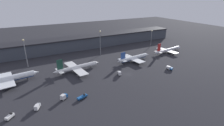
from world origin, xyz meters
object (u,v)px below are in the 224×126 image
(airplane_0, at_px, (8,79))
(service_vehicle_5, at_px, (37,107))
(service_vehicle_3, at_px, (10,116))
(airplane_1, at_px, (77,67))
(service_vehicle_2, at_px, (82,97))
(airplane_3, at_px, (168,50))
(service_vehicle_4, at_px, (64,97))
(service_vehicle_0, at_px, (119,73))
(airplane_2, at_px, (134,58))
(service_vehicle_1, at_px, (169,68))

(airplane_0, distance_m, service_vehicle_5, 45.53)
(service_vehicle_3, bearing_deg, airplane_0, 42.30)
(airplane_1, distance_m, service_vehicle_2, 44.63)
(airplane_3, xyz_separation_m, service_vehicle_4, (-128.30, -38.67, -0.96))
(airplane_0, bearing_deg, service_vehicle_0, -24.70)
(airplane_2, xyz_separation_m, service_vehicle_4, (-77.86, -34.67, -1.32))
(airplane_0, relative_size, service_vehicle_3, 8.74)
(service_vehicle_5, bearing_deg, airplane_3, -46.37)
(service_vehicle_0, bearing_deg, service_vehicle_1, -85.67)
(airplane_0, height_order, service_vehicle_5, airplane_0)
(airplane_1, bearing_deg, service_vehicle_1, -32.84)
(airplane_1, relative_size, airplane_3, 0.95)
(service_vehicle_0, height_order, service_vehicle_2, service_vehicle_0)
(airplane_1, relative_size, service_vehicle_1, 7.16)
(airplane_2, xyz_separation_m, service_vehicle_1, (15.29, -32.42, -1.60))
(service_vehicle_5, bearing_deg, airplane_0, 46.14)
(service_vehicle_3, relative_size, service_vehicle_5, 0.93)
(service_vehicle_1, distance_m, service_vehicle_3, 123.20)
(service_vehicle_0, xyz_separation_m, service_vehicle_4, (-48.82, -13.56, 0.07))
(service_vehicle_1, height_order, service_vehicle_3, service_vehicle_1)
(service_vehicle_4, distance_m, service_vehicle_5, 16.21)
(airplane_1, relative_size, service_vehicle_0, 8.34)
(airplane_2, height_order, service_vehicle_2, airplane_2)
(airplane_3, bearing_deg, service_vehicle_3, -170.79)
(service_vehicle_1, bearing_deg, service_vehicle_0, -115.14)
(service_vehicle_4, height_order, service_vehicle_5, service_vehicle_4)
(airplane_0, relative_size, service_vehicle_4, 8.55)
(airplane_3, relative_size, service_vehicle_5, 8.34)
(airplane_0, height_order, airplane_1, airplane_0)
(service_vehicle_2, bearing_deg, airplane_1, 57.11)
(airplane_2, bearing_deg, airplane_0, 170.96)
(airplane_1, bearing_deg, airplane_3, -6.00)
(airplane_1, distance_m, service_vehicle_1, 80.58)
(service_vehicle_1, bearing_deg, service_vehicle_5, -98.16)
(service_vehicle_2, bearing_deg, airplane_0, 113.33)
(airplane_0, xyz_separation_m, service_vehicle_4, (30.44, -40.30, -1.93))
(airplane_2, xyz_separation_m, service_vehicle_2, (-67.40, -39.39, -2.03))
(service_vehicle_1, xyz_separation_m, service_vehicle_3, (-123.01, -6.77, -0.29))
(service_vehicle_2, height_order, service_vehicle_5, service_vehicle_5)
(service_vehicle_0, distance_m, service_vehicle_4, 50.67)
(service_vehicle_3, height_order, service_vehicle_5, service_vehicle_5)
(service_vehicle_4, bearing_deg, service_vehicle_5, 154.30)
(airplane_2, distance_m, service_vehicle_0, 35.92)
(airplane_3, bearing_deg, airplane_0, 173.35)
(airplane_2, distance_m, service_vehicle_1, 35.88)
(airplane_2, height_order, airplane_3, airplane_3)
(airplane_1, distance_m, service_vehicle_4, 44.02)
(service_vehicle_2, distance_m, service_vehicle_5, 26.49)
(airplane_3, xyz_separation_m, service_vehicle_5, (-144.25, -41.48, -1.18))
(service_vehicle_3, bearing_deg, service_vehicle_2, -48.72)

